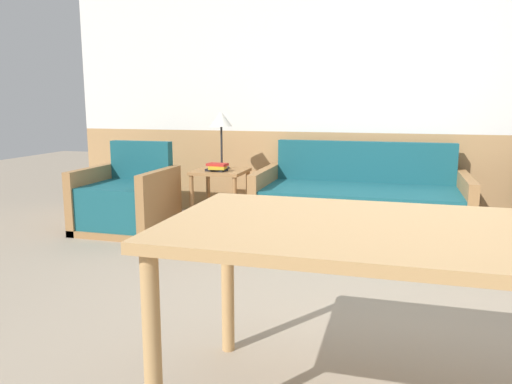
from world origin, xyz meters
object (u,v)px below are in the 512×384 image
object	(u,v)px
table_lamp	(221,123)
side_table	(220,180)
armchair	(127,202)
dining_table	(409,249)
couch	(360,207)

from	to	relation	value
table_lamp	side_table	bearing A→B (deg)	-79.65
armchair	dining_table	xyz separation A→B (m)	(2.43, -2.27, 0.42)
armchair	table_lamp	size ratio (longest dim) A/B	1.46
side_table	table_lamp	distance (m)	0.55
couch	armchair	bearing A→B (deg)	-168.12
dining_table	armchair	bearing A→B (deg)	136.91
side_table	table_lamp	xyz separation A→B (m)	(-0.02, 0.08, 0.54)
couch	armchair	xyz separation A→B (m)	(-2.08, -0.44, 0.01)
armchair	dining_table	distance (m)	3.35
couch	side_table	world-z (taller)	couch
side_table	table_lamp	world-z (taller)	table_lamp
couch	armchair	size ratio (longest dim) A/B	2.27
table_lamp	dining_table	xyz separation A→B (m)	(1.69, -2.80, -0.30)
table_lamp	armchair	bearing A→B (deg)	-144.55
dining_table	couch	bearing A→B (deg)	97.44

